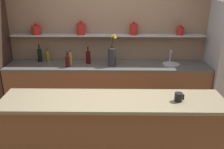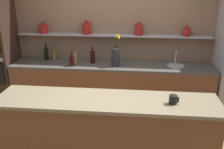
{
  "view_description": "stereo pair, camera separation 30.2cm",
  "coord_description": "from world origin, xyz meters",
  "px_view_note": "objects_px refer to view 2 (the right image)",
  "views": [
    {
      "loc": [
        0.03,
        -3.03,
        2.32
      ],
      "look_at": [
        -0.02,
        0.43,
        1.03
      ],
      "focal_mm": 40.0,
      "sensor_mm": 36.0,
      "label": 1
    },
    {
      "loc": [
        0.33,
        -3.02,
        2.32
      ],
      "look_at": [
        -0.02,
        0.43,
        1.03
      ],
      "focal_mm": 40.0,
      "sensor_mm": 36.0,
      "label": 2
    }
  ],
  "objects_px": {
    "bottle_oil_1": "(54,55)",
    "bottle_wine_2": "(46,53)",
    "bottle_spirit_4": "(75,58)",
    "sink_fixture": "(176,65)",
    "flower_vase": "(116,56)",
    "bottle_wine_5": "(72,60)",
    "coffee_mug": "(173,100)",
    "bottle_wine_0": "(93,57)",
    "bottle_sauce_3": "(74,57)"
  },
  "relations": [
    {
      "from": "bottle_wine_2",
      "to": "bottle_sauce_3",
      "type": "height_order",
      "value": "bottle_wine_2"
    },
    {
      "from": "bottle_spirit_4",
      "to": "bottle_wine_5",
      "type": "relative_size",
      "value": 0.92
    },
    {
      "from": "bottle_wine_2",
      "to": "bottle_sauce_3",
      "type": "relative_size",
      "value": 1.94
    },
    {
      "from": "bottle_oil_1",
      "to": "bottle_wine_2",
      "type": "distance_m",
      "value": 0.15
    },
    {
      "from": "sink_fixture",
      "to": "bottle_wine_2",
      "type": "bearing_deg",
      "value": 176.39
    },
    {
      "from": "bottle_wine_0",
      "to": "coffee_mug",
      "type": "height_order",
      "value": "bottle_wine_0"
    },
    {
      "from": "bottle_sauce_3",
      "to": "coffee_mug",
      "type": "distance_m",
      "value": 2.41
    },
    {
      "from": "flower_vase",
      "to": "bottle_spirit_4",
      "type": "height_order",
      "value": "flower_vase"
    },
    {
      "from": "coffee_mug",
      "to": "bottle_wine_2",
      "type": "bearing_deg",
      "value": 139.52
    },
    {
      "from": "flower_vase",
      "to": "bottle_oil_1",
      "type": "distance_m",
      "value": 1.23
    },
    {
      "from": "sink_fixture",
      "to": "coffee_mug",
      "type": "height_order",
      "value": "sink_fixture"
    },
    {
      "from": "bottle_spirit_4",
      "to": "coffee_mug",
      "type": "relative_size",
      "value": 2.36
    },
    {
      "from": "bottle_oil_1",
      "to": "bottle_sauce_3",
      "type": "height_order",
      "value": "bottle_oil_1"
    },
    {
      "from": "sink_fixture",
      "to": "coffee_mug",
      "type": "distance_m",
      "value": 1.69
    },
    {
      "from": "sink_fixture",
      "to": "bottle_wine_5",
      "type": "xyz_separation_m",
      "value": [
        -1.83,
        -0.16,
        0.08
      ]
    },
    {
      "from": "sink_fixture",
      "to": "bottle_spirit_4",
      "type": "height_order",
      "value": "bottle_spirit_4"
    },
    {
      "from": "bottle_oil_1",
      "to": "coffee_mug",
      "type": "distance_m",
      "value": 2.71
    },
    {
      "from": "bottle_wine_0",
      "to": "bottle_wine_5",
      "type": "distance_m",
      "value": 0.4
    },
    {
      "from": "bottle_sauce_3",
      "to": "coffee_mug",
      "type": "height_order",
      "value": "coffee_mug"
    },
    {
      "from": "sink_fixture",
      "to": "bottle_wine_2",
      "type": "relative_size",
      "value": 0.9
    },
    {
      "from": "bottle_wine_0",
      "to": "bottle_spirit_4",
      "type": "distance_m",
      "value": 0.32
    },
    {
      "from": "flower_vase",
      "to": "bottle_wine_5",
      "type": "bearing_deg",
      "value": -174.42
    },
    {
      "from": "bottle_oil_1",
      "to": "bottle_wine_5",
      "type": "bearing_deg",
      "value": -37.53
    },
    {
      "from": "bottle_spirit_4",
      "to": "flower_vase",
      "type": "bearing_deg",
      "value": -3.86
    },
    {
      "from": "bottle_sauce_3",
      "to": "bottle_spirit_4",
      "type": "height_order",
      "value": "bottle_spirit_4"
    },
    {
      "from": "flower_vase",
      "to": "bottle_wine_2",
      "type": "xyz_separation_m",
      "value": [
        -1.34,
        0.23,
        -0.06
      ]
    },
    {
      "from": "bottle_wine_2",
      "to": "bottle_spirit_4",
      "type": "xyz_separation_m",
      "value": [
        0.6,
        -0.18,
        -0.01
      ]
    },
    {
      "from": "flower_vase",
      "to": "bottle_wine_0",
      "type": "xyz_separation_m",
      "value": [
        -0.43,
        0.14,
        -0.07
      ]
    },
    {
      "from": "bottle_wine_2",
      "to": "bottle_oil_1",
      "type": "bearing_deg",
      "value": 8.55
    },
    {
      "from": "bottle_wine_2",
      "to": "bottle_spirit_4",
      "type": "bearing_deg",
      "value": -16.78
    },
    {
      "from": "flower_vase",
      "to": "bottle_wine_0",
      "type": "relative_size",
      "value": 1.76
    },
    {
      "from": "bottle_spirit_4",
      "to": "sink_fixture",
      "type": "bearing_deg",
      "value": 0.97
    },
    {
      "from": "bottle_wine_5",
      "to": "coffee_mug",
      "type": "xyz_separation_m",
      "value": [
        1.56,
        -1.51,
        0.05
      ]
    },
    {
      "from": "bottle_wine_5",
      "to": "bottle_sauce_3",
      "type": "bearing_deg",
      "value": 96.6
    },
    {
      "from": "bottle_wine_0",
      "to": "bottle_oil_1",
      "type": "bearing_deg",
      "value": 171.26
    },
    {
      "from": "bottle_wine_0",
      "to": "bottle_wine_5",
      "type": "bearing_deg",
      "value": -148.0
    },
    {
      "from": "bottle_wine_2",
      "to": "coffee_mug",
      "type": "distance_m",
      "value": 2.8
    },
    {
      "from": "bottle_oil_1",
      "to": "bottle_sauce_3",
      "type": "bearing_deg",
      "value": -5.82
    },
    {
      "from": "sink_fixture",
      "to": "bottle_sauce_3",
      "type": "xyz_separation_m",
      "value": [
        -1.86,
        0.13,
        0.05
      ]
    },
    {
      "from": "sink_fixture",
      "to": "bottle_wine_5",
      "type": "height_order",
      "value": "bottle_wine_5"
    },
    {
      "from": "bottle_sauce_3",
      "to": "bottle_spirit_4",
      "type": "bearing_deg",
      "value": -68.16
    },
    {
      "from": "bottle_oil_1",
      "to": "bottle_wine_5",
      "type": "height_order",
      "value": "bottle_wine_5"
    },
    {
      "from": "sink_fixture",
      "to": "bottle_wine_2",
      "type": "xyz_separation_m",
      "value": [
        -2.4,
        0.15,
        0.1
      ]
    },
    {
      "from": "sink_fixture",
      "to": "bottle_oil_1",
      "type": "bearing_deg",
      "value": 175.61
    },
    {
      "from": "bottle_oil_1",
      "to": "bottle_wine_0",
      "type": "bearing_deg",
      "value": -8.74
    },
    {
      "from": "bottle_sauce_3",
      "to": "bottle_spirit_4",
      "type": "xyz_separation_m",
      "value": [
        0.07,
        -0.16,
        0.04
      ]
    },
    {
      "from": "sink_fixture",
      "to": "bottle_wine_5",
      "type": "relative_size",
      "value": 1.04
    },
    {
      "from": "bottle_wine_0",
      "to": "bottle_oil_1",
      "type": "height_order",
      "value": "bottle_wine_0"
    },
    {
      "from": "sink_fixture",
      "to": "coffee_mug",
      "type": "bearing_deg",
      "value": -99.18
    },
    {
      "from": "bottle_wine_0",
      "to": "bottle_sauce_3",
      "type": "bearing_deg",
      "value": 168.2
    }
  ]
}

